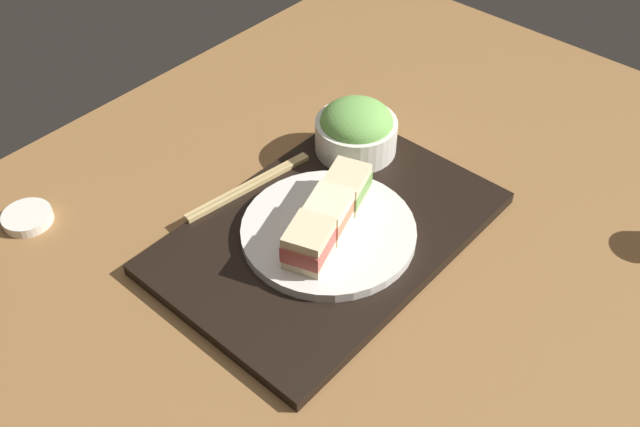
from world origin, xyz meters
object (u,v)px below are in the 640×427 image
object	(u,v)px
sandwich_plate	(328,231)
sandwich_far	(309,243)
sandwich_middle	(329,214)
sandwich_near	(347,187)
chopsticks_pair	(249,186)
salad_bowl	(356,129)
small_sauce_dish	(27,218)

from	to	relation	value
sandwich_plate	sandwich_far	distance (cm)	6.82
sandwich_plate	sandwich_middle	xyz separation A→B (cm)	(-0.00, 0.00, 3.23)
sandwich_near	sandwich_middle	xyz separation A→B (cm)	(5.72, 1.75, 0.15)
chopsticks_pair	salad_bowl	bearing A→B (deg)	161.58
sandwich_plate	sandwich_far	size ratio (longest dim) A/B	2.99
sandwich_middle	chopsticks_pair	size ratio (longest dim) A/B	0.37
sandwich_near	chopsticks_pair	xyz separation A→B (cm)	(6.11, -12.90, -3.43)
sandwich_near	chopsticks_pair	size ratio (longest dim) A/B	0.37
sandwich_far	chopsticks_pair	size ratio (longest dim) A/B	0.37
small_sauce_dish	sandwich_plate	bearing A→B (deg)	125.56
sandwich_near	sandwich_plate	bearing A→B (deg)	17.01
salad_bowl	sandwich_near	bearing A→B (deg)	33.74
chopsticks_pair	small_sauce_dish	world-z (taller)	chopsticks_pair
sandwich_middle	sandwich_far	bearing A→B (deg)	17.01
sandwich_near	sandwich_far	xyz separation A→B (cm)	(11.43, 3.50, 0.20)
sandwich_middle	sandwich_far	world-z (taller)	sandwich_far
sandwich_plate	sandwich_middle	size ratio (longest dim) A/B	3.03
sandwich_plate	salad_bowl	size ratio (longest dim) A/B	1.90
sandwich_far	chopsticks_pair	bearing A→B (deg)	-108.00
sandwich_plate	small_sauce_dish	xyz separation A→B (cm)	(24.38, -34.12, -1.71)
sandwich_middle	sandwich_far	size ratio (longest dim) A/B	0.99
sandwich_near	sandwich_middle	distance (cm)	5.98
sandwich_near	salad_bowl	size ratio (longest dim) A/B	0.63
salad_bowl	chopsticks_pair	size ratio (longest dim) A/B	0.58
sandwich_plate	small_sauce_dish	world-z (taller)	sandwich_plate
sandwich_far	small_sauce_dish	world-z (taller)	sandwich_far
chopsticks_pair	sandwich_middle	bearing A→B (deg)	91.52
sandwich_plate	chopsticks_pair	xyz separation A→B (cm)	(0.39, -14.65, -0.35)
sandwich_plate	chopsticks_pair	size ratio (longest dim) A/B	1.11
sandwich_middle	chopsticks_pair	xyz separation A→B (cm)	(0.39, -14.65, -3.58)
sandwich_plate	sandwich_near	size ratio (longest dim) A/B	3.03
salad_bowl	small_sauce_dish	size ratio (longest dim) A/B	1.79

